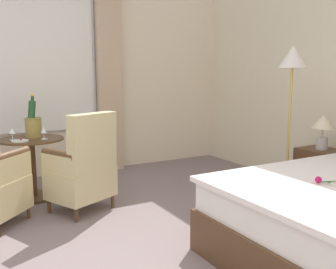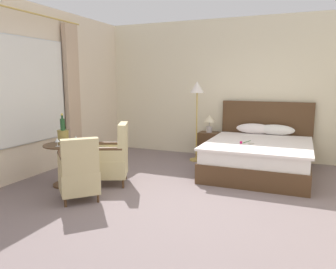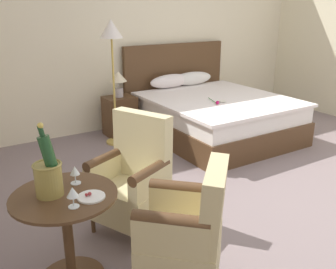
# 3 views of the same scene
# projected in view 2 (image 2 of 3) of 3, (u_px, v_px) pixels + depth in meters

# --- Properties ---
(ground_plane) EXTENTS (7.66, 7.66, 0.00)m
(ground_plane) POSITION_uv_depth(u_px,v_px,m) (196.00, 201.00, 4.63)
(ground_plane) COLOR gray
(wall_headboard_side) EXTENTS (6.28, 0.12, 3.02)m
(wall_headboard_side) POSITION_uv_depth(u_px,v_px,m) (239.00, 89.00, 7.15)
(wall_headboard_side) COLOR beige
(wall_headboard_side) RESTS_ON ground
(wall_window_side) EXTENTS (0.27, 6.05, 3.02)m
(wall_window_side) POSITION_uv_depth(u_px,v_px,m) (22.00, 92.00, 5.56)
(wall_window_side) COLOR #F2DFC3
(wall_window_side) RESTS_ON ground
(bed) EXTENTS (1.85, 2.18, 1.26)m
(bed) POSITION_uv_depth(u_px,v_px,m) (259.00, 155.00, 6.06)
(bed) COLOR #4F341F
(bed) RESTS_ON ground
(nightstand) EXTENTS (0.46, 0.37, 0.58)m
(nightstand) POSITION_uv_depth(u_px,v_px,m) (209.00, 145.00, 7.16)
(nightstand) COLOR #4F341F
(nightstand) RESTS_ON ground
(bedside_lamp) EXTENTS (0.25, 0.25, 0.37)m
(bedside_lamp) POSITION_uv_depth(u_px,v_px,m) (210.00, 121.00, 7.07)
(bedside_lamp) COLOR #B7AEB1
(bedside_lamp) RESTS_ON nightstand
(floor_lamp_brass) EXTENTS (0.30, 0.30, 1.68)m
(floor_lamp_brass) POSITION_uv_depth(u_px,v_px,m) (197.00, 96.00, 6.79)
(floor_lamp_brass) COLOR gold
(floor_lamp_brass) RESTS_ON ground
(side_table_round) EXTENTS (0.69, 0.69, 0.68)m
(side_table_round) POSITION_uv_depth(u_px,v_px,m) (66.00, 161.00, 5.30)
(side_table_round) COLOR #4F341F
(side_table_round) RESTS_ON ground
(champagne_bucket) EXTENTS (0.19, 0.19, 0.49)m
(champagne_bucket) POSITION_uv_depth(u_px,v_px,m) (63.00, 134.00, 5.29)
(champagne_bucket) COLOR olive
(champagne_bucket) RESTS_ON side_table_round
(wine_glass_near_bucket) EXTENTS (0.07, 0.07, 0.13)m
(wine_glass_near_bucket) POSITION_uv_depth(u_px,v_px,m) (57.00, 140.00, 5.06)
(wine_glass_near_bucket) COLOR white
(wine_glass_near_bucket) RESTS_ON side_table_round
(wine_glass_near_edge) EXTENTS (0.07, 0.07, 0.13)m
(wine_glass_near_edge) POSITION_uv_depth(u_px,v_px,m) (76.00, 138.00, 5.30)
(wine_glass_near_edge) COLOR white
(wine_glass_near_edge) RESTS_ON side_table_round
(snack_plate) EXTENTS (0.18, 0.18, 0.04)m
(snack_plate) POSITION_uv_depth(u_px,v_px,m) (67.00, 146.00, 5.08)
(snack_plate) COLOR white
(snack_plate) RESTS_ON side_table_round
(armchair_by_window) EXTENTS (0.69, 0.72, 1.01)m
(armchair_by_window) POSITION_uv_depth(u_px,v_px,m) (114.00, 157.00, 5.37)
(armchair_by_window) COLOR #4F341F
(armchair_by_window) RESTS_ON ground
(armchair_facing_bed) EXTENTS (0.73, 0.73, 0.93)m
(armchair_facing_bed) POSITION_uv_depth(u_px,v_px,m) (79.00, 172.00, 4.61)
(armchair_facing_bed) COLOR #4F341F
(armchair_facing_bed) RESTS_ON ground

